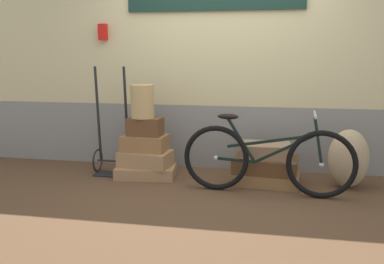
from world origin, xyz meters
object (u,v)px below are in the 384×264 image
(suitcase_3, at_px, (145,127))
(burlap_sack, at_px, (348,159))
(suitcase_5, at_px, (265,165))
(suitcase_0, at_px, (146,172))
(suitcase_6, at_px, (265,150))
(luggage_trolley, at_px, (113,149))
(bicycle, at_px, (267,159))
(wicker_basket, at_px, (142,101))
(suitcase_2, at_px, (145,143))
(suitcase_4, at_px, (266,178))
(suitcase_1, at_px, (146,158))

(suitcase_3, xyz_separation_m, burlap_sack, (2.27, 0.01, -0.28))
(suitcase_5, bearing_deg, suitcase_0, -173.29)
(suitcase_6, bearing_deg, luggage_trolley, 174.61)
(suitcase_0, xyz_separation_m, luggage_trolley, (-0.45, 0.11, 0.23))
(bicycle, bearing_deg, wicker_basket, 165.96)
(suitcase_3, bearing_deg, bicycle, -10.49)
(suitcase_3, relative_size, suitcase_5, 0.56)
(suitcase_0, distance_m, bicycle, 1.47)
(suitcase_6, bearing_deg, suitcase_5, -70.20)
(suitcase_2, bearing_deg, suitcase_4, 2.16)
(suitcase_1, relative_size, suitcase_2, 1.14)
(wicker_basket, height_order, bicycle, wicker_basket)
(wicker_basket, distance_m, burlap_sack, 2.36)
(suitcase_3, xyz_separation_m, bicycle, (1.40, -0.37, -0.23))
(luggage_trolley, bearing_deg, suitcase_1, -10.74)
(suitcase_0, bearing_deg, suitcase_2, 104.34)
(suitcase_1, height_order, wicker_basket, wicker_basket)
(suitcase_0, height_order, luggage_trolley, luggage_trolley)
(suitcase_0, xyz_separation_m, suitcase_3, (-0.00, 0.03, 0.53))
(suitcase_4, bearing_deg, suitcase_1, -174.21)
(suitcase_2, bearing_deg, suitcase_6, 3.03)
(suitcase_1, height_order, luggage_trolley, luggage_trolley)
(suitcase_4, bearing_deg, wicker_basket, -174.16)
(suitcase_6, height_order, wicker_basket, wicker_basket)
(wicker_basket, bearing_deg, bicycle, -14.04)
(suitcase_2, relative_size, suitcase_4, 0.71)
(luggage_trolley, relative_size, burlap_sack, 2.01)
(burlap_sack, xyz_separation_m, bicycle, (-0.86, -0.38, 0.05))
(bicycle, bearing_deg, suitcase_1, 165.67)
(suitcase_3, relative_size, luggage_trolley, 0.30)
(suitcase_5, bearing_deg, burlap_sack, 6.25)
(suitcase_2, xyz_separation_m, burlap_sack, (2.28, -0.01, -0.08))
(suitcase_4, distance_m, suitcase_5, 0.15)
(suitcase_4, xyz_separation_m, wicker_basket, (-1.43, -0.00, 0.83))
(suitcase_5, distance_m, burlap_sack, 0.89)
(suitcase_2, bearing_deg, burlap_sack, 2.94)
(burlap_sack, relative_size, bicycle, 0.36)
(suitcase_1, height_order, suitcase_3, suitcase_3)
(suitcase_0, relative_size, suitcase_4, 0.94)
(suitcase_0, relative_size, suitcase_1, 1.16)
(suitcase_1, xyz_separation_m, suitcase_5, (1.39, 0.01, -0.01))
(wicker_basket, bearing_deg, suitcase_1, 2.62)
(suitcase_0, distance_m, luggage_trolley, 0.51)
(suitcase_0, xyz_separation_m, wicker_basket, (-0.03, 0.03, 0.83))
(suitcase_0, height_order, suitcase_3, suitcase_3)
(suitcase_3, distance_m, suitcase_4, 1.50)
(suitcase_2, bearing_deg, suitcase_1, -60.45)
(suitcase_4, height_order, suitcase_6, suitcase_6)
(luggage_trolley, bearing_deg, burlap_sack, -1.36)
(wicker_basket, relative_size, luggage_trolley, 0.30)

